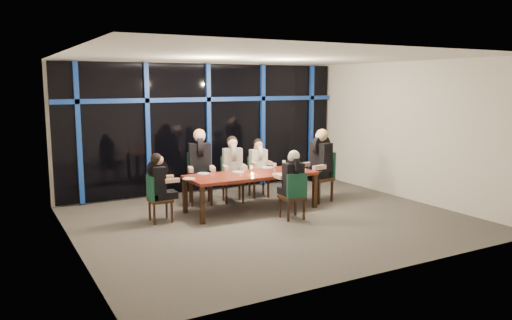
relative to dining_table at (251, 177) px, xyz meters
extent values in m
plane|color=#56524C|center=(0.00, -0.80, -0.68)|extent=(7.00, 7.00, 0.00)
cube|color=silver|center=(0.00, 2.20, 0.82)|extent=(7.00, 0.04, 3.00)
cube|color=silver|center=(0.00, -3.80, 0.82)|extent=(7.00, 0.04, 3.00)
cube|color=silver|center=(-3.50, -0.80, 0.82)|extent=(0.04, 6.00, 3.00)
cube|color=silver|center=(3.50, -0.80, 0.82)|extent=(0.04, 6.00, 3.00)
cube|color=white|center=(0.00, -0.80, 2.32)|extent=(7.00, 6.00, 0.04)
cube|color=black|center=(0.00, 2.14, 0.82)|extent=(6.86, 0.04, 2.94)
cube|color=#133795|center=(-2.90, 2.09, 0.82)|extent=(0.10, 0.10, 2.94)
cube|color=#133795|center=(-1.45, 2.09, 0.82)|extent=(0.10, 0.10, 2.94)
cube|color=#133795|center=(0.00, 2.09, 0.82)|extent=(0.10, 0.10, 2.94)
cube|color=#133795|center=(1.45, 2.09, 0.82)|extent=(0.10, 0.10, 2.94)
cube|color=#133795|center=(2.90, 2.09, 0.82)|extent=(0.10, 0.10, 2.94)
cube|color=#133795|center=(0.00, 2.09, 1.48)|extent=(6.86, 0.10, 0.10)
cube|color=#FF2D14|center=(1.10, 2.45, 1.47)|extent=(0.60, 0.05, 0.35)
cube|color=maroon|center=(0.00, 0.00, 0.04)|extent=(2.60, 1.00, 0.06)
cube|color=#311E10|center=(-1.24, -0.44, -0.34)|extent=(0.08, 0.08, 0.69)
cube|color=#311E10|center=(1.24, -0.44, -0.34)|extent=(0.08, 0.08, 0.69)
cube|color=#311E10|center=(-1.24, 0.44, -0.34)|extent=(0.08, 0.08, 0.69)
cube|color=#311E10|center=(1.24, 0.44, -0.34)|extent=(0.08, 0.08, 0.69)
cube|color=#321A10|center=(-0.69, 0.96, -0.18)|extent=(0.62, 0.62, 0.07)
cube|color=#184D37|center=(-0.63, 1.18, 0.12)|extent=(0.50, 0.19, 0.56)
cube|color=#321A10|center=(-0.94, 0.83, -0.45)|extent=(0.06, 0.06, 0.47)
cube|color=#321A10|center=(-0.55, 0.72, -0.45)|extent=(0.06, 0.06, 0.47)
cube|color=#321A10|center=(-0.83, 1.21, -0.45)|extent=(0.06, 0.06, 0.47)
cube|color=#321A10|center=(-0.44, 1.10, -0.45)|extent=(0.06, 0.06, 0.47)
cube|color=#321A10|center=(-0.01, 0.81, -0.23)|extent=(0.55, 0.55, 0.06)
cube|color=#184D37|center=(0.04, 1.00, 0.04)|extent=(0.45, 0.16, 0.50)
cube|color=#321A10|center=(-0.23, 0.68, -0.47)|extent=(0.05, 0.05, 0.42)
cube|color=#321A10|center=(0.12, 0.59, -0.47)|extent=(0.05, 0.05, 0.42)
cube|color=#321A10|center=(-0.13, 1.03, -0.47)|extent=(0.05, 0.05, 0.42)
cube|color=#321A10|center=(0.21, 0.94, -0.47)|extent=(0.05, 0.05, 0.42)
cube|color=#321A10|center=(0.73, 0.99, -0.27)|extent=(0.48, 0.48, 0.06)
cube|color=#184D37|center=(0.76, 1.17, -0.02)|extent=(0.42, 0.11, 0.46)
cube|color=#321A10|center=(0.53, 0.85, -0.49)|extent=(0.04, 0.04, 0.39)
cube|color=#321A10|center=(0.86, 0.79, -0.49)|extent=(0.04, 0.04, 0.39)
cube|color=#321A10|center=(0.59, 1.18, -0.49)|extent=(0.04, 0.04, 0.39)
cube|color=#321A10|center=(0.92, 1.12, -0.49)|extent=(0.04, 0.04, 0.39)
cube|color=#321A10|center=(-1.86, 0.08, -0.28)|extent=(0.42, 0.42, 0.05)
cube|color=#184D37|center=(-2.04, 0.08, -0.03)|extent=(0.06, 0.41, 0.45)
cube|color=#321A10|center=(-1.70, -0.09, -0.49)|extent=(0.04, 0.04, 0.38)
cube|color=#321A10|center=(-1.69, 0.23, -0.49)|extent=(0.04, 0.04, 0.38)
cube|color=#321A10|center=(-2.02, -0.08, -0.49)|extent=(0.04, 0.04, 0.38)
cube|color=#321A10|center=(-2.01, 0.24, -0.49)|extent=(0.04, 0.04, 0.38)
cube|color=#321A10|center=(1.66, -0.01, -0.19)|extent=(0.57, 0.57, 0.07)
cube|color=#184D37|center=(1.87, 0.02, 0.11)|extent=(0.13, 0.50, 0.55)
cube|color=#321A10|center=(1.43, 0.15, -0.45)|extent=(0.05, 0.05, 0.46)
cube|color=#321A10|center=(1.49, -0.24, -0.45)|extent=(0.05, 0.05, 0.46)
cube|color=#321A10|center=(1.82, 0.21, -0.45)|extent=(0.05, 0.05, 0.46)
cube|color=#321A10|center=(1.88, -0.18, -0.45)|extent=(0.05, 0.05, 0.46)
cube|color=#321A10|center=(0.38, -0.92, -0.27)|extent=(0.44, 0.44, 0.06)
cube|color=#184D37|center=(0.36, -1.10, -0.02)|extent=(0.42, 0.08, 0.46)
cube|color=#321A10|center=(0.55, -0.77, -0.49)|extent=(0.04, 0.04, 0.39)
cube|color=#321A10|center=(0.22, -0.74, -0.49)|extent=(0.04, 0.04, 0.39)
cube|color=#321A10|center=(0.53, -1.09, -0.49)|extent=(0.04, 0.04, 0.39)
cube|color=#321A10|center=(0.20, -1.07, -0.49)|extent=(0.04, 0.04, 0.39)
cube|color=black|center=(-0.73, 0.84, -0.07)|extent=(0.52, 0.56, 0.16)
cube|color=black|center=(-0.68, 1.01, 0.30)|extent=(0.50, 0.38, 0.62)
cylinder|color=black|center=(-0.68, 1.01, 0.54)|extent=(0.24, 0.48, 0.47)
sphere|color=tan|center=(-0.68, 0.99, 0.74)|extent=(0.23, 0.23, 0.23)
sphere|color=tan|center=(-0.67, 1.03, 0.78)|extent=(0.26, 0.26, 0.26)
cube|color=tan|center=(-0.97, 0.81, 0.11)|extent=(0.18, 0.35, 0.09)
cube|color=tan|center=(-0.54, 0.69, 0.11)|extent=(0.18, 0.35, 0.09)
cube|color=black|center=(-0.04, 0.69, -0.13)|extent=(0.45, 0.50, 0.14)
cube|color=black|center=(0.00, 0.85, 0.20)|extent=(0.45, 0.33, 0.56)
cylinder|color=black|center=(0.00, 0.85, 0.42)|extent=(0.20, 0.43, 0.42)
sphere|color=tan|center=(0.00, 0.83, 0.60)|extent=(0.21, 0.21, 0.21)
sphere|color=black|center=(0.01, 0.87, 0.62)|extent=(0.23, 0.23, 0.23)
cube|color=tan|center=(-0.25, 0.67, 0.11)|extent=(0.15, 0.31, 0.08)
cube|color=tan|center=(0.13, 0.56, 0.11)|extent=(0.15, 0.31, 0.08)
cube|color=silver|center=(0.71, 0.88, -0.18)|extent=(0.39, 0.44, 0.13)
cube|color=silver|center=(0.73, 1.02, 0.13)|extent=(0.40, 0.28, 0.51)
cylinder|color=silver|center=(0.73, 1.02, 0.33)|extent=(0.16, 0.40, 0.39)
sphere|color=tan|center=(0.73, 1.00, 0.49)|extent=(0.19, 0.19, 0.19)
sphere|color=black|center=(0.73, 1.04, 0.52)|extent=(0.21, 0.21, 0.21)
cube|color=tan|center=(0.51, 0.83, 0.10)|extent=(0.12, 0.28, 0.07)
cube|color=tan|center=(0.88, 0.77, 0.10)|extent=(0.12, 0.28, 0.07)
cube|color=black|center=(-1.75, 0.07, -0.19)|extent=(0.39, 0.34, 0.13)
cube|color=black|center=(-1.89, 0.08, 0.11)|extent=(0.23, 0.37, 0.50)
cylinder|color=black|center=(-1.89, 0.08, 0.31)|extent=(0.38, 0.10, 0.38)
sphere|color=tan|center=(-1.87, 0.08, 0.47)|extent=(0.19, 0.19, 0.19)
sphere|color=black|center=(-1.91, 0.08, 0.50)|extent=(0.21, 0.21, 0.21)
cube|color=tan|center=(-1.68, -0.11, 0.10)|extent=(0.27, 0.08, 0.07)
cube|color=tan|center=(-1.67, 0.25, 0.10)|extent=(0.27, 0.08, 0.07)
cube|color=black|center=(1.53, -0.04, -0.08)|extent=(0.52, 0.47, 0.15)
cube|color=black|center=(1.70, -0.01, 0.29)|extent=(0.33, 0.48, 0.62)
cylinder|color=black|center=(1.70, -0.01, 0.53)|extent=(0.47, 0.18, 0.46)
sphere|color=tan|center=(1.68, -0.01, 0.73)|extent=(0.23, 0.23, 0.23)
sphere|color=tan|center=(1.72, 0.00, 0.76)|extent=(0.25, 0.25, 0.25)
cube|color=tan|center=(1.40, 0.17, 0.11)|extent=(0.34, 0.14, 0.09)
cube|color=tan|center=(1.47, -0.27, 0.11)|extent=(0.34, 0.14, 0.09)
cube|color=black|center=(0.39, -0.81, -0.18)|extent=(0.36, 0.41, 0.13)
cube|color=black|center=(0.37, -0.95, 0.13)|extent=(0.38, 0.25, 0.51)
cylinder|color=black|center=(0.37, -0.95, 0.33)|extent=(0.12, 0.39, 0.39)
sphere|color=tan|center=(0.38, -0.94, 0.49)|extent=(0.19, 0.19, 0.19)
sphere|color=silver|center=(0.37, -0.97, 0.52)|extent=(0.21, 0.21, 0.21)
cube|color=tan|center=(0.57, -0.75, 0.10)|extent=(0.09, 0.28, 0.07)
cube|color=tan|center=(0.21, -0.72, 0.10)|extent=(0.09, 0.28, 0.07)
cylinder|color=white|center=(-0.85, 0.43, 0.08)|extent=(0.24, 0.24, 0.01)
cylinder|color=white|center=(-0.15, 0.27, 0.08)|extent=(0.24, 0.24, 0.01)
cylinder|color=white|center=(0.63, 0.43, 0.08)|extent=(0.24, 0.24, 0.01)
cylinder|color=white|center=(-1.28, 0.06, 0.08)|extent=(0.24, 0.24, 0.01)
cylinder|color=white|center=(1.10, -0.11, 0.08)|extent=(0.24, 0.24, 0.01)
cylinder|color=white|center=(0.42, -0.36, 0.08)|extent=(0.24, 0.24, 0.01)
cylinder|color=black|center=(0.96, -0.10, 0.20)|extent=(0.08, 0.08, 0.26)
cylinder|color=black|center=(0.96, -0.10, 0.38)|extent=(0.03, 0.03, 0.10)
cylinder|color=silver|center=(0.96, -0.10, 0.20)|extent=(0.08, 0.08, 0.07)
cylinder|color=silver|center=(0.73, -0.27, 0.16)|extent=(0.11, 0.11, 0.19)
cylinder|color=silver|center=(0.79, -0.27, 0.18)|extent=(0.02, 0.02, 0.13)
cylinder|color=#F9A14A|center=(-0.05, -0.14, 0.08)|extent=(0.05, 0.05, 0.03)
cylinder|color=silver|center=(-0.28, -0.13, 0.07)|extent=(0.07, 0.07, 0.01)
cylinder|color=silver|center=(-0.28, -0.13, 0.13)|extent=(0.01, 0.01, 0.10)
cylinder|color=silver|center=(-0.28, -0.13, 0.21)|extent=(0.07, 0.07, 0.07)
cylinder|color=silver|center=(0.02, 0.03, 0.07)|extent=(0.06, 0.06, 0.01)
cylinder|color=silver|center=(0.02, 0.03, 0.12)|extent=(0.01, 0.01, 0.09)
cylinder|color=silver|center=(0.02, 0.03, 0.19)|extent=(0.06, 0.06, 0.06)
cylinder|color=silver|center=(0.55, 0.00, 0.07)|extent=(0.06, 0.06, 0.01)
cylinder|color=silver|center=(0.55, 0.00, 0.12)|extent=(0.01, 0.01, 0.10)
cylinder|color=silver|center=(0.55, 0.00, 0.20)|extent=(0.06, 0.06, 0.07)
cylinder|color=silver|center=(-0.77, 0.20, 0.07)|extent=(0.06, 0.06, 0.01)
cylinder|color=silver|center=(-0.77, 0.20, 0.12)|extent=(0.01, 0.01, 0.09)
cylinder|color=silver|center=(-0.77, 0.20, 0.20)|extent=(0.06, 0.06, 0.07)
cylinder|color=white|center=(0.87, 0.16, 0.07)|extent=(0.07, 0.07, 0.01)
cylinder|color=white|center=(0.87, 0.16, 0.13)|extent=(0.01, 0.01, 0.10)
cylinder|color=white|center=(0.87, 0.16, 0.21)|extent=(0.07, 0.07, 0.07)
camera|label=1|loc=(-4.63, -8.59, 1.85)|focal=35.00mm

